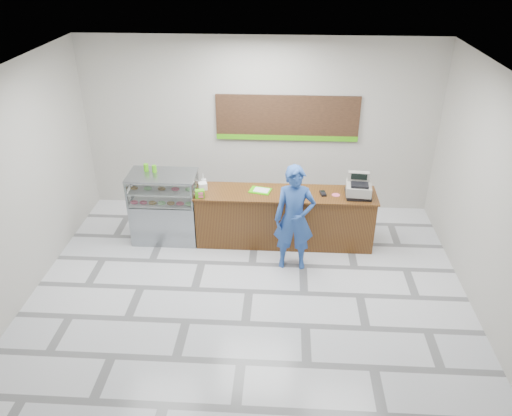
# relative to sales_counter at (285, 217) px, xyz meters

# --- Properties ---
(floor) EXTENTS (7.00, 7.00, 0.00)m
(floor) POSITION_rel_sales_counter_xyz_m (-0.55, -1.55, -0.52)
(floor) COLOR silver
(floor) RESTS_ON ground
(back_wall) EXTENTS (7.00, 0.00, 7.00)m
(back_wall) POSITION_rel_sales_counter_xyz_m (-0.55, 1.45, 1.23)
(back_wall) COLOR #B3AEA4
(back_wall) RESTS_ON floor
(ceiling) EXTENTS (7.00, 7.00, 0.00)m
(ceiling) POSITION_rel_sales_counter_xyz_m (-0.55, -1.55, 2.98)
(ceiling) COLOR silver
(ceiling) RESTS_ON back_wall
(sales_counter) EXTENTS (3.26, 0.76, 1.03)m
(sales_counter) POSITION_rel_sales_counter_xyz_m (0.00, 0.00, 0.00)
(sales_counter) COLOR brown
(sales_counter) RESTS_ON floor
(display_case) EXTENTS (1.22, 0.72, 1.33)m
(display_case) POSITION_rel_sales_counter_xyz_m (-2.22, -0.00, 0.16)
(display_case) COLOR gray
(display_case) RESTS_ON floor
(menu_board) EXTENTS (2.80, 0.06, 0.90)m
(menu_board) POSITION_rel_sales_counter_xyz_m (-0.00, 1.41, 1.42)
(menu_board) COLOR black
(menu_board) RESTS_ON back_wall
(cash_register) EXTENTS (0.47, 0.49, 0.41)m
(cash_register) POSITION_rel_sales_counter_xyz_m (1.28, -0.04, 0.67)
(cash_register) COLOR black
(cash_register) RESTS_ON sales_counter
(card_terminal) EXTENTS (0.12, 0.19, 0.04)m
(card_terminal) POSITION_rel_sales_counter_xyz_m (0.67, -0.03, 0.54)
(card_terminal) COLOR black
(card_terminal) RESTS_ON sales_counter
(serving_tray) EXTENTS (0.43, 0.35, 0.02)m
(serving_tray) POSITION_rel_sales_counter_xyz_m (-0.45, 0.04, 0.52)
(serving_tray) COLOR #3CCF07
(serving_tray) RESTS_ON sales_counter
(napkin_box) EXTENTS (0.19, 0.19, 0.13)m
(napkin_box) POSITION_rel_sales_counter_xyz_m (-1.50, 0.06, 0.58)
(napkin_box) COLOR white
(napkin_box) RESTS_ON sales_counter
(straw_cup) EXTENTS (0.09, 0.09, 0.13)m
(straw_cup) POSITION_rel_sales_counter_xyz_m (-1.50, 0.18, 0.58)
(straw_cup) COLOR silver
(straw_cup) RESTS_ON sales_counter
(promo_box) EXTENTS (0.18, 0.14, 0.14)m
(promo_box) POSITION_rel_sales_counter_xyz_m (-1.50, -0.27, 0.59)
(promo_box) COLOR #47AC11
(promo_box) RESTS_ON sales_counter
(donut_decal) EXTENTS (0.14, 0.14, 0.00)m
(donut_decal) POSITION_rel_sales_counter_xyz_m (0.90, -0.04, 0.52)
(donut_decal) COLOR #E65474
(donut_decal) RESTS_ON sales_counter
(green_cup_left) EXTENTS (0.09, 0.09, 0.14)m
(green_cup_left) POSITION_rel_sales_counter_xyz_m (-2.53, 0.13, 0.88)
(green_cup_left) COLOR #47AC11
(green_cup_left) RESTS_ON display_case
(green_cup_right) EXTENTS (0.08, 0.08, 0.13)m
(green_cup_right) POSITION_rel_sales_counter_xyz_m (-2.37, 0.10, 0.88)
(green_cup_right) COLOR #47AC11
(green_cup_right) RESTS_ON display_case
(customer) EXTENTS (0.69, 0.45, 1.87)m
(customer) POSITION_rel_sales_counter_xyz_m (0.16, -0.76, 0.42)
(customer) COLOR #264A97
(customer) RESTS_ON floor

